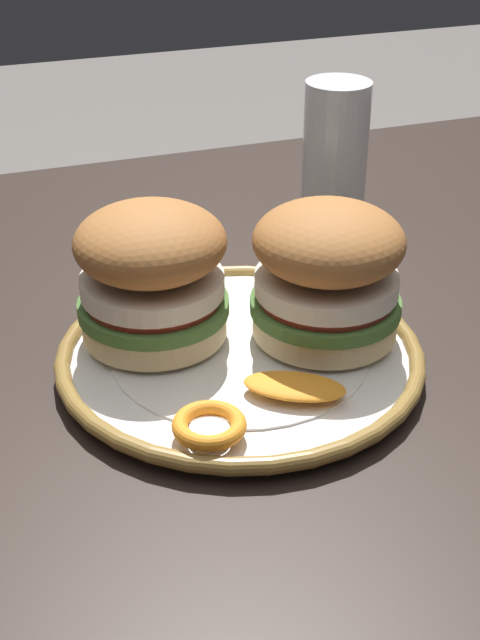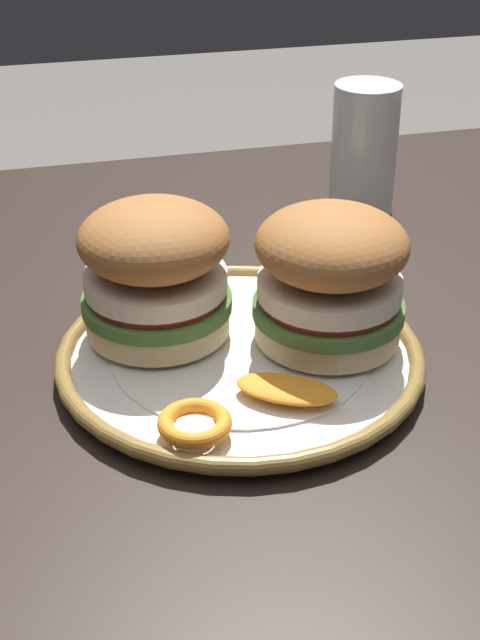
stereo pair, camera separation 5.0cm
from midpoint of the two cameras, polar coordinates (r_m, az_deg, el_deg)
name	(u,v)px [view 2 (the right image)]	position (r m, az deg, el deg)	size (l,w,h in m)	color
dining_table	(256,477)	(0.73, 3.01, -9.97)	(1.18, 0.89, 0.77)	black
dinner_plate	(240,356)	(0.65, 2.21, -2.37)	(0.27, 0.27, 0.02)	white
sandwich_half_left	(155,268)	(0.64, -3.20, 3.25)	(0.14, 0.14, 0.10)	beige
sandwich_half_right	(330,275)	(0.64, 8.00, 2.83)	(0.12, 0.12, 0.10)	beige
orange_peel_curled	(195,423)	(0.56, -0.33, -6.66)	(0.05, 0.05, 0.01)	orange
orange_peel_strip_long	(284,389)	(0.60, 5.24, -4.48)	(0.08, 0.06, 0.01)	orange
drinking_glass	(363,159)	(0.90, 9.45, 10.04)	(0.06, 0.06, 0.13)	white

